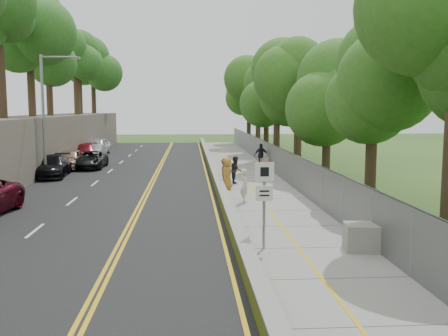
{
  "coord_description": "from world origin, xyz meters",
  "views": [
    {
      "loc": [
        -1.34,
        -18.8,
        4.64
      ],
      "look_at": [
        0.5,
        8.0,
        1.4
      ],
      "focal_mm": 40.0,
      "sensor_mm": 36.0,
      "label": 1
    }
  ],
  "objects": [
    {
      "name": "sidewalk",
      "position": [
        2.55,
        15.0,
        0.03
      ],
      "size": [
        4.2,
        66.0,
        0.05
      ],
      "primitive_type": "cube",
      "color": "gray",
      "rests_on": "ground"
    },
    {
      "name": "road",
      "position": [
        -5.4,
        15.0,
        0.02
      ],
      "size": [
        11.2,
        66.0,
        0.04
      ],
      "primitive_type": "cube",
      "color": "black",
      "rests_on": "ground"
    },
    {
      "name": "car_6",
      "position": [
        -9.0,
        19.81,
        0.7
      ],
      "size": [
        2.21,
        4.77,
        1.32
      ],
      "primitive_type": "imported",
      "rotation": [
        0.0,
        0.0,
        0.0
      ],
      "color": "black",
      "rests_on": "road"
    },
    {
      "name": "car_7",
      "position": [
        -10.59,
        25.46,
        0.78
      ],
      "size": [
        2.33,
        5.17,
        1.47
      ],
      "primitive_type": "imported",
      "rotation": [
        0.0,
        0.0,
        0.05
      ],
      "color": "maroon",
      "rests_on": "road"
    },
    {
      "name": "painter_0",
      "position": [
        0.75,
        9.06,
        0.94
      ],
      "size": [
        0.61,
        0.9,
        1.78
      ],
      "primitive_type": "imported",
      "rotation": [
        0.0,
        0.0,
        1.52
      ],
      "color": "#BB812E",
      "rests_on": "sidewalk"
    },
    {
      "name": "jersey_barrier",
      "position": [
        0.25,
        15.0,
        0.3
      ],
      "size": [
        0.42,
        66.0,
        0.6
      ],
      "primitive_type": "cube",
      "color": "#AED723",
      "rests_on": "ground"
    },
    {
      "name": "painter_3",
      "position": [
        0.75,
        10.67,
        0.87
      ],
      "size": [
        0.87,
        1.18,
        1.64
      ],
      "primitive_type": "imported",
      "rotation": [
        0.0,
        0.0,
        1.3
      ],
      "color": "brown",
      "rests_on": "sidewalk"
    },
    {
      "name": "trees_embankment",
      "position": [
        -13.0,
        15.0,
        10.5
      ],
      "size": [
        6.4,
        66.0,
        13.0
      ],
      "primitive_type": null,
      "color": "#387A28",
      "rests_on": "rock_embankment"
    },
    {
      "name": "trees_fenceside",
      "position": [
        7.0,
        15.0,
        7.0
      ],
      "size": [
        7.0,
        66.0,
        14.0
      ],
      "primitive_type": null,
      "color": "#3C7725",
      "rests_on": "ground"
    },
    {
      "name": "signpost",
      "position": [
        1.05,
        -3.02,
        1.96
      ],
      "size": [
        0.62,
        0.09,
        3.1
      ],
      "color": "gray",
      "rests_on": "sidewalk"
    },
    {
      "name": "painter_1",
      "position": [
        1.31,
        5.08,
        0.88
      ],
      "size": [
        0.42,
        0.62,
        1.66
      ],
      "primitive_type": "imported",
      "rotation": [
        0.0,
        0.0,
        1.61
      ],
      "color": "silver",
      "rests_on": "sidewalk"
    },
    {
      "name": "concrete_block",
      "position": [
        4.3,
        -3.39,
        0.48
      ],
      "size": [
        1.41,
        1.13,
        0.86
      ],
      "primitive_type": "cube",
      "rotation": [
        0.0,
        0.0,
        -0.13
      ],
      "color": "slate",
      "rests_on": "sidewalk"
    },
    {
      "name": "car_8",
      "position": [
        -10.52,
        31.17,
        0.87
      ],
      "size": [
        2.27,
        4.99,
        1.66
      ],
      "primitive_type": "imported",
      "rotation": [
        0.0,
        0.0,
        -0.06
      ],
      "color": "silver",
      "rests_on": "road"
    },
    {
      "name": "person_far",
      "position": [
        4.2,
        19.57,
        0.98
      ],
      "size": [
        1.1,
        0.49,
        1.85
      ],
      "primitive_type": "imported",
      "rotation": [
        0.0,
        0.0,
        3.18
      ],
      "color": "black",
      "rests_on": "sidewalk"
    },
    {
      "name": "car_5",
      "position": [
        -9.75,
        25.62,
        0.72
      ],
      "size": [
        1.45,
        4.11,
        1.35
      ],
      "primitive_type": "imported",
      "rotation": [
        0.0,
        0.0,
        0.0
      ],
      "color": "#A9AAAF",
      "rests_on": "road"
    },
    {
      "name": "construction_barrel",
      "position": [
        4.3,
        17.83,
        0.5
      ],
      "size": [
        0.55,
        0.55,
        0.9
      ],
      "primitive_type": "cylinder",
      "color": "#EB561A",
      "rests_on": "sidewalk"
    },
    {
      "name": "streetlight",
      "position": [
        -10.46,
        14.0,
        4.64
      ],
      "size": [
        2.52,
        0.22,
        8.0
      ],
      "color": "gray",
      "rests_on": "ground"
    },
    {
      "name": "rock_embankment",
      "position": [
        -13.5,
        15.0,
        2.0
      ],
      "size": [
        5.0,
        66.0,
        4.0
      ],
      "primitive_type": "cube",
      "color": "#595147",
      "rests_on": "ground"
    },
    {
      "name": "painter_2",
      "position": [
        1.45,
        11.35,
        0.88
      ],
      "size": [
        0.63,
        0.81,
        1.66
      ],
      "primitive_type": "imported",
      "rotation": [
        0.0,
        0.0,
        1.57
      ],
      "color": "black",
      "rests_on": "sidewalk"
    },
    {
      "name": "car_4",
      "position": [
        -10.45,
        19.5,
        0.79
      ],
      "size": [
        1.82,
        4.42,
        1.5
      ],
      "primitive_type": "imported",
      "rotation": [
        0.0,
        0.0,
        0.01
      ],
      "color": "tan",
      "rests_on": "road"
    },
    {
      "name": "car_3",
      "position": [
        -10.6,
        15.1,
        0.77
      ],
      "size": [
        2.42,
        5.16,
        1.46
      ],
      "primitive_type": "imported",
      "rotation": [
        0.0,
        0.0,
        0.08
      ],
      "color": "black",
      "rests_on": "road"
    },
    {
      "name": "chainlink_fence",
      "position": [
        4.65,
        15.0,
        1.0
      ],
      "size": [
        0.04,
        66.0,
        2.0
      ],
      "primitive_type": "cube",
      "color": "slate",
      "rests_on": "ground"
    },
    {
      "name": "ground",
      "position": [
        0.0,
        0.0,
        0.0
      ],
      "size": [
        140.0,
        140.0,
        0.0
      ],
      "primitive_type": "plane",
      "color": "#33511E",
      "rests_on": "ground"
    }
  ]
}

